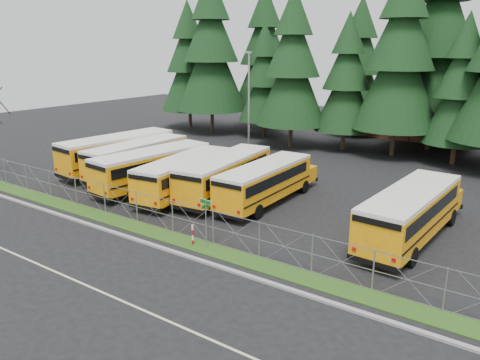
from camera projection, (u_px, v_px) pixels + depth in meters
The scene contains 26 objects.
ground at pixel (197, 231), 27.81m from camera, with size 120.00×120.00×0.00m, color black.
curb at pixel (160, 248), 25.34m from camera, with size 50.00×0.25×0.12m, color gray.
grass_verge at pixel (178, 240), 26.46m from camera, with size 50.00×1.40×0.06m, color #1E4112.
road_lane_line at pixel (86, 285), 21.49m from camera, with size 50.00×0.12×0.01m, color beige.
chainlink_fence at pixel (186, 220), 26.74m from camera, with size 44.00×0.10×2.00m, color #989BA0, non-canonical shape.
brick_building at pixel (453, 113), 55.29m from camera, with size 22.00×10.00×6.00m, color brown.
bus_0 at pixel (122, 153), 40.71m from camera, with size 2.87×12.15×3.18m, color orange, non-canonical shape.
bus_1 at pixel (141, 159), 39.03m from camera, with size 2.67×11.31×2.96m, color orange, non-canonical shape.
bus_2 at pixel (157, 169), 35.95m from camera, with size 2.71×11.50×3.02m, color orange, non-canonical shape.
bus_3 at pixel (187, 176), 34.23m from camera, with size 2.59×10.99×2.88m, color orange, non-canonical shape.
bus_4 at pixel (228, 176), 33.99m from camera, with size 2.70×11.42×2.99m, color orange, non-canonical shape.
bus_5 at pixel (268, 183), 32.44m from camera, with size 2.54×10.78×2.83m, color orange, non-canonical shape.
bus_east at pixel (412, 215), 26.11m from camera, with size 2.73×11.55×3.03m, color orange, non-canonical shape.
street_sign at pixel (206, 213), 24.79m from camera, with size 0.84×0.55×2.81m.
striped_bollard at pixel (193, 235), 25.64m from camera, with size 0.11×0.11×1.20m, color #B20C0C.
light_standard at pixel (249, 102), 44.54m from camera, with size 0.70×0.35×10.14m.
conifer_0 at pixel (189, 66), 61.02m from camera, with size 7.39×7.39×16.34m, color black, non-canonical shape.
conifer_1 at pixel (211, 54), 57.26m from camera, with size 8.76×8.76×19.36m, color black, non-canonical shape.
conifer_2 at pixel (264, 80), 55.25m from camera, with size 6.06×6.06×13.41m, color black, non-canonical shape.
conifer_3 at pixel (292, 69), 49.03m from camera, with size 7.52×7.52×16.62m, color black, non-canonical shape.
conifer_4 at pixel (346, 82), 47.99m from camera, with size 6.34×6.34×14.02m, color black, non-canonical shape.
conifer_5 at pixel (400, 60), 44.57m from camera, with size 8.40×8.40×18.57m, color black, non-canonical shape.
conifer_6 at pixel (461, 90), 41.76m from camera, with size 6.15×6.15×13.61m, color black, non-canonical shape.
conifer_10 at pixel (264, 58), 61.22m from camera, with size 8.29×8.29×18.32m, color black, non-canonical shape.
conifer_11 at pixel (359, 67), 55.88m from camera, with size 7.39×7.39×16.34m, color black, non-canonical shape.
conifer_12 at pixel (438, 47), 46.94m from camera, with size 9.52×9.52×21.06m, color black, non-canonical shape.
Camera 1 is at (16.86, -19.83, 10.56)m, focal length 35.00 mm.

